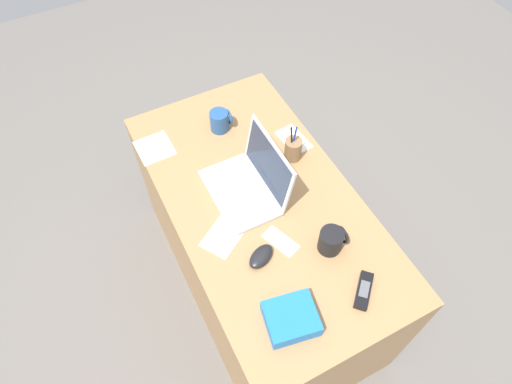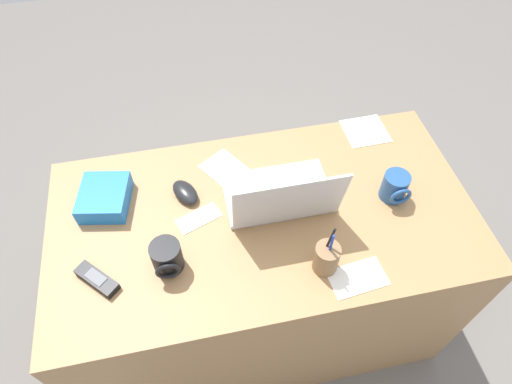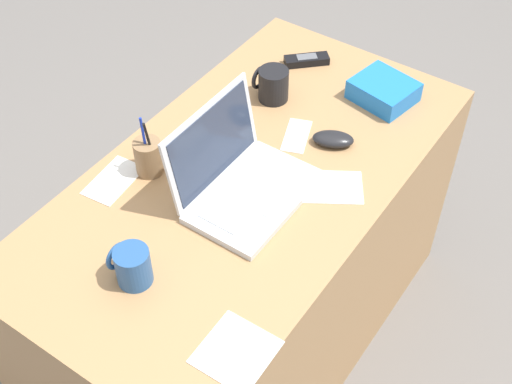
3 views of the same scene
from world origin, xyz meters
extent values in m
plane|color=slate|center=(0.00, 0.00, 0.00)|extent=(6.00, 6.00, 0.00)
cube|color=#A87C4F|center=(0.00, 0.00, 0.38)|extent=(1.33, 0.70, 0.75)
cube|color=silver|center=(-0.06, -0.07, 0.76)|extent=(0.34, 0.21, 0.02)
cube|color=silver|center=(-0.06, -0.05, 0.77)|extent=(0.28, 0.11, 0.00)
cube|color=silver|center=(-0.06, -0.13, 0.77)|extent=(0.09, 0.05, 0.00)
cube|color=silver|center=(-0.06, 0.06, 0.88)|extent=(0.33, 0.04, 0.21)
cube|color=#283347|center=(-0.06, 0.06, 0.88)|extent=(0.30, 0.03, 0.19)
ellipsoid|color=black|center=(0.23, -0.12, 0.77)|extent=(0.11, 0.13, 0.03)
cylinder|color=black|center=(0.30, 0.12, 0.80)|extent=(0.09, 0.09, 0.10)
torus|color=black|center=(0.30, 0.17, 0.81)|extent=(0.07, 0.01, 0.07)
cylinder|color=#26518C|center=(-0.42, 0.01, 0.80)|extent=(0.08, 0.08, 0.09)
torus|color=#26518C|center=(-0.42, 0.06, 0.81)|extent=(0.07, 0.01, 0.07)
cube|color=black|center=(0.50, 0.13, 0.77)|extent=(0.13, 0.13, 0.02)
cube|color=#595B60|center=(0.50, 0.13, 0.78)|extent=(0.06, 0.07, 0.00)
cylinder|color=olive|center=(-0.13, 0.22, 0.80)|extent=(0.07, 0.07, 0.10)
cylinder|color=#1933B2|center=(-0.13, 0.22, 0.85)|extent=(0.01, 0.02, 0.16)
cylinder|color=black|center=(-0.13, 0.20, 0.85)|extent=(0.03, 0.01, 0.15)
cube|color=blue|center=(0.48, -0.14, 0.78)|extent=(0.17, 0.19, 0.06)
cube|color=white|center=(-0.21, 0.27, 0.75)|extent=(0.17, 0.11, 0.00)
cube|color=white|center=(-0.44, -0.28, 0.75)|extent=(0.16, 0.15, 0.00)
cube|color=white|center=(0.20, -0.02, 0.75)|extent=(0.15, 0.11, 0.00)
cube|color=white|center=(0.08, -0.20, 0.75)|extent=(0.19, 0.20, 0.00)
camera|label=1|loc=(0.88, -0.48, 2.21)|focal=31.58mm
camera|label=2|loc=(0.18, 0.77, 1.87)|focal=30.71mm
camera|label=3|loc=(-1.06, -0.76, 2.04)|focal=49.57mm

